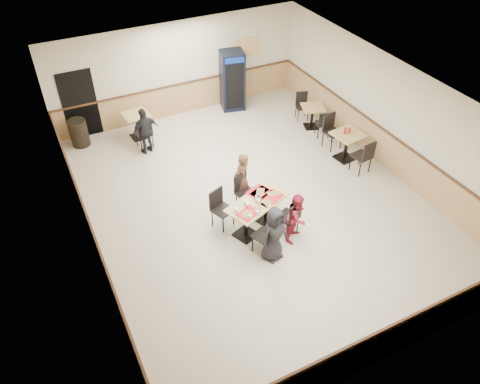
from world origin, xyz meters
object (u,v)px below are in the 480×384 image
main_table (256,210)px  diner_woman_left (274,234)px  diner_man_opposite (242,179)px  back_table (137,122)px  pepsi_cooler (232,80)px  trash_bin (79,133)px  side_table_near (347,142)px  side_table_far (312,114)px  diner_woman_right (297,217)px  lone_diner (145,131)px

main_table → diner_woman_left: (-0.12, -1.01, 0.17)m
main_table → diner_man_opposite: bearing=62.1°
diner_woman_left → back_table: 6.22m
diner_man_opposite → pepsi_cooler: pepsi_cooler is taller
trash_bin → side_table_near: bearing=-31.8°
diner_woman_left → side_table_far: bearing=33.5°
main_table → pepsi_cooler: 5.86m
back_table → trash_bin: 1.70m
main_table → diner_woman_right: size_ratio=1.31×
side_table_near → side_table_far: (0.09, 1.87, -0.08)m
main_table → back_table: 5.26m
lone_diner → side_table_near: (4.91, -2.83, -0.15)m
diner_woman_left → trash_bin: size_ratio=1.69×
side_table_far → lone_diner: bearing=169.1°
diner_woman_left → side_table_far: size_ratio=1.67×
diner_woman_left → side_table_far: diner_woman_left is taller
main_table → lone_diner: bearing=86.2°
diner_woman_left → diner_man_opposite: size_ratio=0.97×
diner_man_opposite → lone_diner: 3.50m
side_table_near → lone_diner: bearing=150.0°
lone_diner → side_table_far: lone_diner is taller
diner_woman_right → lone_diner: size_ratio=0.89×
lone_diner → trash_bin: (-1.66, 1.24, -0.29)m
main_table → trash_bin: (-2.98, 5.44, -0.11)m
diner_woman_left → lone_diner: 5.35m
diner_man_opposite → side_table_far: 4.21m
diner_woman_left → diner_woman_right: bearing=6.5°
side_table_near → pepsi_cooler: (-1.56, 4.11, 0.41)m
diner_woman_left → back_table: size_ratio=1.74×
side_table_near → pepsi_cooler: pepsi_cooler is taller
lone_diner → back_table: (0.00, 0.89, -0.18)m
lone_diner → back_table: 0.91m
diner_man_opposite → back_table: bearing=-97.6°
main_table → side_table_far: (3.68, 3.24, -0.06)m
main_table → lone_diner: size_ratio=1.17×
main_table → back_table: size_ratio=2.06×
pepsi_cooler → trash_bin: 5.03m
side_table_near → pepsi_cooler: 4.42m
diner_woman_left → diner_man_opposite: diner_man_opposite is taller
side_table_near → trash_bin: same height
diner_woman_right → side_table_far: bearing=18.1°
diner_woman_left → pepsi_cooler: size_ratio=0.73×
diner_woman_right → side_table_far: (3.01, 3.94, -0.16)m
side_table_near → diner_woman_right: bearing=-144.6°
diner_man_opposite → pepsi_cooler: 4.87m
main_table → diner_woman_right: (0.67, -0.70, 0.10)m
diner_woman_left → side_table_far: (3.80, 4.25, -0.23)m
back_table → pepsi_cooler: 3.40m
diner_woman_right → lone_diner: (-1.98, 4.90, 0.07)m
diner_woman_right → lone_diner: bearing=77.5°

